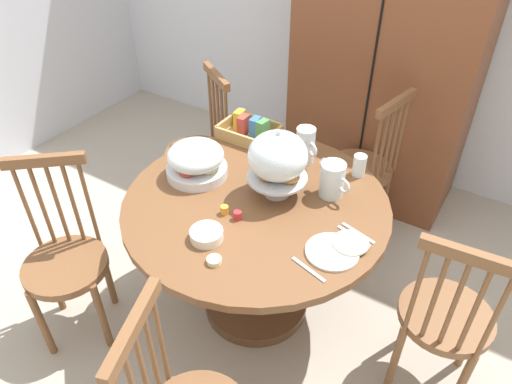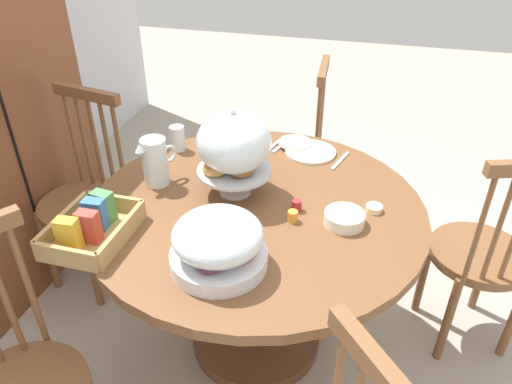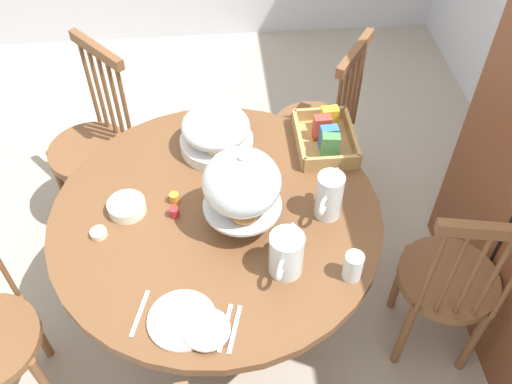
{
  "view_description": "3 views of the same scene",
  "coord_description": "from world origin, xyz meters",
  "px_view_note": "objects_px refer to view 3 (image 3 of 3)",
  "views": [
    {
      "loc": [
        0.92,
        -1.34,
        2.11
      ],
      "look_at": [
        0.01,
        0.11,
        0.79
      ],
      "focal_mm": 33.4,
      "sensor_mm": 36.0,
      "label": 1
    },
    {
      "loc": [
        -1.4,
        -0.28,
        1.73
      ],
      "look_at": [
        0.01,
        0.11,
        0.79
      ],
      "focal_mm": 33.85,
      "sensor_mm": 36.0,
      "label": 2
    },
    {
      "loc": [
        1.37,
        0.14,
        2.33
      ],
      "look_at": [
        0.01,
        0.26,
        0.84
      ],
      "focal_mm": 39.42,
      "sensor_mm": 36.0,
      "label": 3
    }
  ],
  "objects_px": {
    "windsor_chair_by_cabinet": "(94,149)",
    "orange_juice_pitcher": "(286,255)",
    "china_plate_small": "(207,330)",
    "drinking_glass": "(353,266)",
    "windsor_chair_near_window": "(318,130)",
    "dining_table": "(218,246)",
    "fruit_platter_covered": "(216,132)",
    "butter_dish": "(99,233)",
    "cereal_basket": "(326,137)",
    "pastry_stand_with_dome": "(242,185)",
    "cereal_bowl": "(127,207)",
    "china_plate_large": "(182,320)",
    "milk_pitcher": "(329,197)",
    "windsor_chair_host_seat": "(449,283)"
  },
  "relations": [
    {
      "from": "pastry_stand_with_dome",
      "to": "cereal_bowl",
      "type": "relative_size",
      "value": 2.46
    },
    {
      "from": "fruit_platter_covered",
      "to": "milk_pitcher",
      "type": "relative_size",
      "value": 1.58
    },
    {
      "from": "pastry_stand_with_dome",
      "to": "butter_dish",
      "type": "relative_size",
      "value": 5.73
    },
    {
      "from": "windsor_chair_host_seat",
      "to": "drinking_glass",
      "type": "relative_size",
      "value": 8.86
    },
    {
      "from": "butter_dish",
      "to": "windsor_chair_by_cabinet",
      "type": "bearing_deg",
      "value": -168.46
    },
    {
      "from": "china_plate_small",
      "to": "dining_table",
      "type": "bearing_deg",
      "value": 174.42
    },
    {
      "from": "cereal_basket",
      "to": "drinking_glass",
      "type": "relative_size",
      "value": 2.87
    },
    {
      "from": "fruit_platter_covered",
      "to": "drinking_glass",
      "type": "bearing_deg",
      "value": 32.11
    },
    {
      "from": "pastry_stand_with_dome",
      "to": "orange_juice_pitcher",
      "type": "distance_m",
      "value": 0.28
    },
    {
      "from": "cereal_bowl",
      "to": "drinking_glass",
      "type": "xyz_separation_m",
      "value": [
        0.36,
        0.77,
        0.03
      ]
    },
    {
      "from": "orange_juice_pitcher",
      "to": "china_plate_large",
      "type": "xyz_separation_m",
      "value": [
        0.17,
        -0.35,
        -0.07
      ]
    },
    {
      "from": "windsor_chair_near_window",
      "to": "cereal_basket",
      "type": "distance_m",
      "value": 0.53
    },
    {
      "from": "windsor_chair_by_cabinet",
      "to": "drinking_glass",
      "type": "relative_size",
      "value": 8.86
    },
    {
      "from": "dining_table",
      "to": "cereal_bowl",
      "type": "height_order",
      "value": "cereal_bowl"
    },
    {
      "from": "fruit_platter_covered",
      "to": "china_plate_large",
      "type": "bearing_deg",
      "value": -10.29
    },
    {
      "from": "china_plate_large",
      "to": "cereal_bowl",
      "type": "xyz_separation_m",
      "value": [
        -0.48,
        -0.2,
        0.02
      ]
    },
    {
      "from": "dining_table",
      "to": "fruit_platter_covered",
      "type": "distance_m",
      "value": 0.46
    },
    {
      "from": "milk_pitcher",
      "to": "orange_juice_pitcher",
      "type": "bearing_deg",
      "value": -38.19
    },
    {
      "from": "fruit_platter_covered",
      "to": "milk_pitcher",
      "type": "bearing_deg",
      "value": 44.79
    },
    {
      "from": "windsor_chair_by_cabinet",
      "to": "drinking_glass",
      "type": "bearing_deg",
      "value": 44.74
    },
    {
      "from": "windsor_chair_near_window",
      "to": "windsor_chair_by_cabinet",
      "type": "xyz_separation_m",
      "value": [
        0.04,
        -1.11,
        0.0
      ]
    },
    {
      "from": "orange_juice_pitcher",
      "to": "butter_dish",
      "type": "height_order",
      "value": "orange_juice_pitcher"
    },
    {
      "from": "windsor_chair_host_seat",
      "to": "china_plate_large",
      "type": "relative_size",
      "value": 4.43
    },
    {
      "from": "orange_juice_pitcher",
      "to": "drinking_glass",
      "type": "relative_size",
      "value": 1.74
    },
    {
      "from": "windsor_chair_near_window",
      "to": "orange_juice_pitcher",
      "type": "bearing_deg",
      "value": -16.56
    },
    {
      "from": "orange_juice_pitcher",
      "to": "china_plate_large",
      "type": "height_order",
      "value": "orange_juice_pitcher"
    },
    {
      "from": "dining_table",
      "to": "pastry_stand_with_dome",
      "type": "bearing_deg",
      "value": 61.04
    },
    {
      "from": "orange_juice_pitcher",
      "to": "china_plate_small",
      "type": "relative_size",
      "value": 1.28
    },
    {
      "from": "windsor_chair_near_window",
      "to": "china_plate_large",
      "type": "distance_m",
      "value": 1.39
    },
    {
      "from": "fruit_platter_covered",
      "to": "butter_dish",
      "type": "xyz_separation_m",
      "value": [
        0.42,
        -0.44,
        -0.07
      ]
    },
    {
      "from": "dining_table",
      "to": "windsor_chair_near_window",
      "type": "bearing_deg",
      "value": 144.79
    },
    {
      "from": "pastry_stand_with_dome",
      "to": "drinking_glass",
      "type": "relative_size",
      "value": 3.13
    },
    {
      "from": "pastry_stand_with_dome",
      "to": "cereal_basket",
      "type": "xyz_separation_m",
      "value": [
        -0.39,
        0.37,
        -0.16
      ]
    },
    {
      "from": "windsor_chair_by_cabinet",
      "to": "pastry_stand_with_dome",
      "type": "distance_m",
      "value": 1.13
    },
    {
      "from": "windsor_chair_near_window",
      "to": "drinking_glass",
      "type": "distance_m",
      "value": 1.13
    },
    {
      "from": "orange_juice_pitcher",
      "to": "drinking_glass",
      "type": "bearing_deg",
      "value": 77.68
    },
    {
      "from": "drinking_glass",
      "to": "cereal_basket",
      "type": "bearing_deg",
      "value": 177.76
    },
    {
      "from": "dining_table",
      "to": "cereal_bowl",
      "type": "xyz_separation_m",
      "value": [
        -0.04,
        -0.33,
        0.23
      ]
    },
    {
      "from": "fruit_platter_covered",
      "to": "china_plate_large",
      "type": "xyz_separation_m",
      "value": [
        0.8,
        -0.14,
        -0.08
      ]
    },
    {
      "from": "dining_table",
      "to": "windsor_chair_by_cabinet",
      "type": "relative_size",
      "value": 1.27
    },
    {
      "from": "drinking_glass",
      "to": "butter_dish",
      "type": "height_order",
      "value": "drinking_glass"
    },
    {
      "from": "pastry_stand_with_dome",
      "to": "butter_dish",
      "type": "distance_m",
      "value": 0.55
    },
    {
      "from": "windsor_chair_by_cabinet",
      "to": "orange_juice_pitcher",
      "type": "distance_m",
      "value": 1.32
    },
    {
      "from": "dining_table",
      "to": "milk_pitcher",
      "type": "distance_m",
      "value": 0.5
    },
    {
      "from": "china_plate_small",
      "to": "cereal_bowl",
      "type": "height_order",
      "value": "cereal_bowl"
    },
    {
      "from": "fruit_platter_covered",
      "to": "china_plate_small",
      "type": "distance_m",
      "value": 0.85
    },
    {
      "from": "windsor_chair_by_cabinet",
      "to": "orange_juice_pitcher",
      "type": "relative_size",
      "value": 5.08
    },
    {
      "from": "china_plate_small",
      "to": "drinking_glass",
      "type": "relative_size",
      "value": 1.36
    },
    {
      "from": "windsor_chair_near_window",
      "to": "butter_dish",
      "type": "distance_m",
      "value": 1.29
    },
    {
      "from": "orange_juice_pitcher",
      "to": "china_plate_small",
      "type": "height_order",
      "value": "orange_juice_pitcher"
    }
  ]
}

